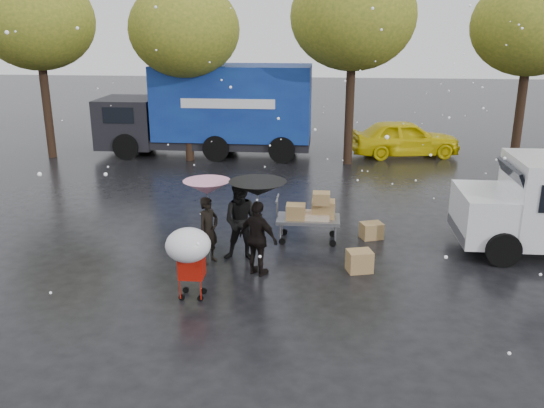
# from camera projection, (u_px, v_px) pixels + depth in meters

# --- Properties ---
(ground) EXTENTS (90.00, 90.00, 0.00)m
(ground) POSITION_uv_depth(u_px,v_px,m) (243.00, 270.00, 12.29)
(ground) COLOR black
(ground) RESTS_ON ground
(person_pink) EXTENTS (0.60, 0.65, 1.49)m
(person_pink) POSITION_uv_depth(u_px,v_px,m) (209.00, 230.00, 12.49)
(person_pink) COLOR black
(person_pink) RESTS_ON ground
(person_middle) EXTENTS (0.88, 0.69, 1.80)m
(person_middle) POSITION_uv_depth(u_px,v_px,m) (242.00, 222.00, 12.57)
(person_middle) COLOR black
(person_middle) RESTS_ON ground
(person_black) EXTENTS (1.01, 0.80, 1.60)m
(person_black) POSITION_uv_depth(u_px,v_px,m) (258.00, 239.00, 11.86)
(person_black) COLOR black
(person_black) RESTS_ON ground
(umbrella_pink) EXTENTS (1.01, 1.01, 1.86)m
(umbrella_pink) POSITION_uv_depth(u_px,v_px,m) (207.00, 188.00, 12.19)
(umbrella_pink) COLOR #4C4C4C
(umbrella_pink) RESTS_ON ground
(umbrella_black) EXTENTS (1.17, 1.17, 2.03)m
(umbrella_black) POSITION_uv_depth(u_px,v_px,m) (258.00, 189.00, 11.53)
(umbrella_black) COLOR #4C4C4C
(umbrella_black) RESTS_ON ground
(vendor_cart) EXTENTS (1.52, 0.80, 1.27)m
(vendor_cart) POSITION_uv_depth(u_px,v_px,m) (312.00, 212.00, 13.72)
(vendor_cart) COLOR slate
(vendor_cart) RESTS_ON ground
(shopping_cart) EXTENTS (0.84, 0.84, 1.46)m
(shopping_cart) POSITION_uv_depth(u_px,v_px,m) (189.00, 249.00, 10.62)
(shopping_cart) COLOR red
(shopping_cart) RESTS_ON ground
(blue_truck) EXTENTS (8.30, 2.60, 3.50)m
(blue_truck) POSITION_uv_depth(u_px,v_px,m) (212.00, 110.00, 22.48)
(blue_truck) COLOR navy
(blue_truck) RESTS_ON ground
(box_ground_near) EXTENTS (0.60, 0.53, 0.46)m
(box_ground_near) POSITION_uv_depth(u_px,v_px,m) (359.00, 261.00, 12.18)
(box_ground_near) COLOR #8B5F3D
(box_ground_near) RESTS_ON ground
(box_ground_far) EXTENTS (0.61, 0.54, 0.39)m
(box_ground_far) POSITION_uv_depth(u_px,v_px,m) (371.00, 231.00, 14.05)
(box_ground_far) COLOR #8B5F3D
(box_ground_far) RESTS_ON ground
(yellow_taxi) EXTENTS (4.45, 2.43, 1.43)m
(yellow_taxi) POSITION_uv_depth(u_px,v_px,m) (405.00, 138.00, 22.55)
(yellow_taxi) COLOR yellow
(yellow_taxi) RESTS_ON ground
(tree_row) EXTENTS (21.60, 4.40, 7.12)m
(tree_row) POSITION_uv_depth(u_px,v_px,m) (268.00, 23.00, 20.30)
(tree_row) COLOR black
(tree_row) RESTS_ON ground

